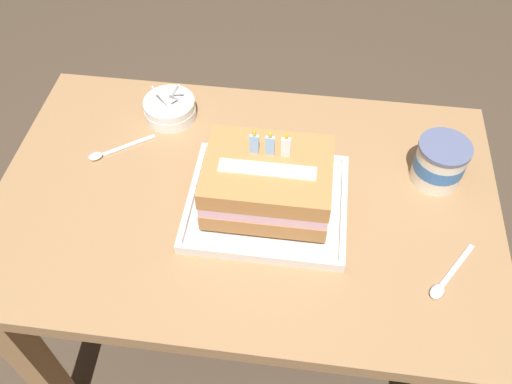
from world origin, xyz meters
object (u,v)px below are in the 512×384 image
(serving_spoon_by_bowls, at_px, (443,284))
(birthday_cake, at_px, (268,182))
(bowl_stack, at_px, (170,109))
(serving_spoon_near_tray, at_px, (106,153))
(foil_tray, at_px, (267,204))
(ice_cream_tub, at_px, (440,162))

(serving_spoon_by_bowls, bearing_deg, birthday_cake, 157.33)
(bowl_stack, height_order, serving_spoon_by_bowls, bowl_stack)
(serving_spoon_near_tray, bearing_deg, bowl_stack, 50.42)
(foil_tray, height_order, serving_spoon_near_tray, foil_tray)
(ice_cream_tub, distance_m, serving_spoon_by_bowls, 0.27)
(ice_cream_tub, bearing_deg, birthday_cake, -160.60)
(serving_spoon_near_tray, relative_size, serving_spoon_by_bowls, 0.99)
(birthday_cake, height_order, serving_spoon_near_tray, birthday_cake)
(ice_cream_tub, height_order, serving_spoon_near_tray, ice_cream_tub)
(bowl_stack, xyz_separation_m, serving_spoon_by_bowls, (0.60, -0.38, -0.02))
(birthday_cake, distance_m, ice_cream_tub, 0.37)
(birthday_cake, bearing_deg, serving_spoon_by_bowls, -22.67)
(ice_cream_tub, distance_m, serving_spoon_near_tray, 0.73)
(bowl_stack, bearing_deg, foil_tray, -42.80)
(foil_tray, xyz_separation_m, serving_spoon_by_bowls, (0.34, -0.14, -0.00))
(birthday_cake, xyz_separation_m, serving_spoon_near_tray, (-0.38, 0.10, -0.07))
(foil_tray, relative_size, birthday_cake, 1.32)
(bowl_stack, distance_m, serving_spoon_near_tray, 0.18)
(foil_tray, bearing_deg, serving_spoon_by_bowls, -22.66)
(foil_tray, height_order, ice_cream_tub, ice_cream_tub)
(foil_tray, distance_m, serving_spoon_near_tray, 0.39)
(ice_cream_tub, xyz_separation_m, serving_spoon_near_tray, (-0.72, -0.02, -0.05))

